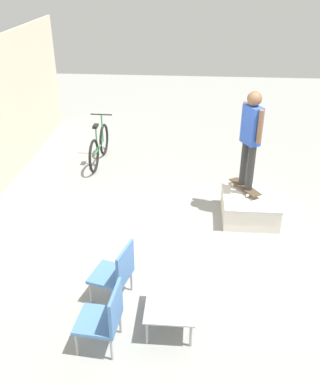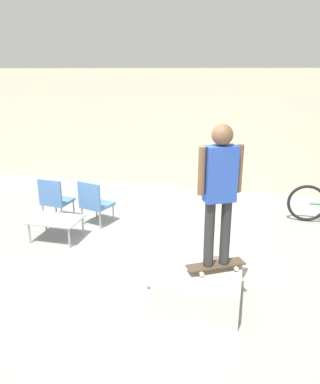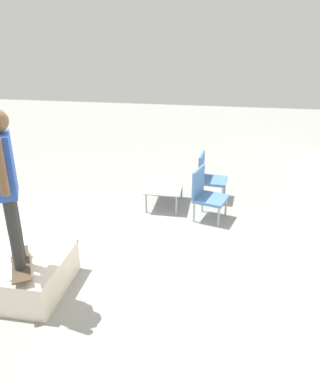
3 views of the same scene
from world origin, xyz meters
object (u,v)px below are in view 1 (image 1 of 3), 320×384
skateboard_on_ramp (245,187)px  bicycle (99,146)px  patio_chair_left (105,316)px  coffee_table (171,302)px  patio_chair_right (116,271)px  skate_ramp_box (249,207)px  person_skater (251,132)px

skateboard_on_ramp → bicycle: 3.81m
patio_chair_left → coffee_table: bearing=124.5°
patio_chair_left → patio_chair_right: bearing=-174.9°
skateboard_on_ramp → patio_chair_left: (-3.45, 2.02, -0.04)m
skate_ramp_box → person_skater: person_skater is taller
person_skater → patio_chair_left: 4.16m
coffee_table → bicycle: 5.41m
skate_ramp_box → patio_chair_left: 3.88m
skate_ramp_box → person_skater: 1.42m
skateboard_on_ramp → bicycle: size_ratio=0.43×
bicycle → patio_chair_left: bearing=-165.8°
skate_ramp_box → patio_chair_left: patio_chair_left is taller
skateboard_on_ramp → patio_chair_left: 4.00m
skateboard_on_ramp → coffee_table: (-3.00, 1.24, -0.18)m
skate_ramp_box → patio_chair_left: (-3.24, 2.11, 0.26)m
patio_chair_left → patio_chair_right: size_ratio=1.00×
coffee_table → patio_chair_right: patio_chair_right is taller
skateboard_on_ramp → skate_ramp_box: bearing=173.7°
skate_ramp_box → patio_chair_left: bearing=146.9°
person_skater → bicycle: person_skater is taller
skateboard_on_ramp → person_skater: 1.10m
patio_chair_right → bicycle: bearing=-150.1°
patio_chair_left → person_skater: bearing=154.5°
skateboard_on_ramp → patio_chair_right: patio_chair_right is taller
skateboard_on_ramp → coffee_table: skateboard_on_ramp is taller
person_skater → bicycle: size_ratio=1.02×
skateboard_on_ramp → patio_chair_right: 3.29m
patio_chair_right → bicycle: 4.77m
patio_chair_right → skateboard_on_ramp: bearing=157.3°
skateboard_on_ramp → person_skater: (0.00, -0.00, 1.10)m
skate_ramp_box → patio_chair_left: size_ratio=1.24×
coffee_table → patio_chair_left: patio_chair_left is taller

